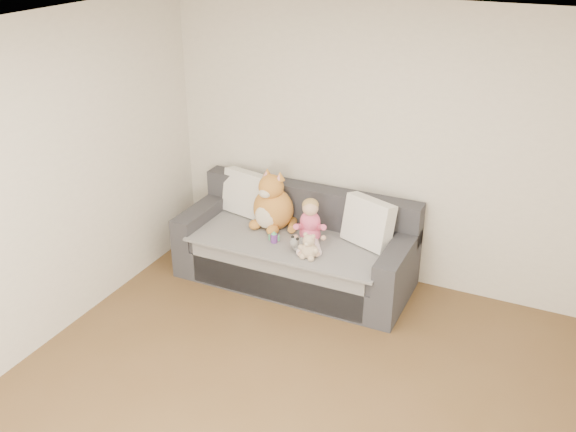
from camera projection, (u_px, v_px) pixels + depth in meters
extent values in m
plane|color=white|center=(273.00, 54.00, 3.13)|extent=(5.00, 5.00, 0.00)
plane|color=silver|center=(399.00, 150.00, 5.73)|extent=(4.50, 0.00, 4.50)
cube|color=#2D2E33|center=(295.00, 266.00, 6.15)|extent=(2.20, 0.90, 0.30)
cube|color=#2D2E33|center=(293.00, 247.00, 6.03)|extent=(1.90, 0.80, 0.15)
cube|color=#2D2E33|center=(310.00, 205.00, 6.22)|extent=(2.20, 0.20, 0.40)
cube|color=#2D2E33|center=(204.00, 219.00, 6.41)|extent=(0.20, 0.90, 0.30)
cube|color=#2D2E33|center=(398.00, 261.00, 5.63)|extent=(0.20, 0.90, 0.30)
cube|color=gray|center=(293.00, 240.00, 5.97)|extent=(1.85, 0.88, 0.02)
cube|color=gray|center=(274.00, 281.00, 5.76)|extent=(1.70, 0.02, 0.41)
cube|color=silver|center=(246.00, 193.00, 6.38)|extent=(0.51, 0.31, 0.45)
cube|color=silver|center=(368.00, 222.00, 5.83)|extent=(0.47, 0.31, 0.41)
cube|color=silver|center=(368.00, 222.00, 5.78)|extent=(0.53, 0.38, 0.45)
ellipsoid|color=#DB4D65|center=(310.00, 234.00, 5.89)|extent=(0.20, 0.17, 0.17)
ellipsoid|color=#DB4D65|center=(310.00, 222.00, 5.85)|extent=(0.19, 0.16, 0.21)
ellipsoid|color=#DBAA8C|center=(310.00, 208.00, 5.78)|extent=(0.14, 0.14, 0.14)
ellipsoid|color=tan|center=(310.00, 205.00, 5.78)|extent=(0.15, 0.15, 0.12)
cylinder|color=#DB4D65|center=(299.00, 227.00, 5.80)|extent=(0.07, 0.20, 0.13)
cylinder|color=#DB4D65|center=(321.00, 227.00, 5.79)|extent=(0.17, 0.19, 0.13)
ellipsoid|color=#DBAA8C|center=(296.00, 237.00, 5.76)|extent=(0.05, 0.05, 0.05)
ellipsoid|color=#DBAA8C|center=(323.00, 238.00, 5.75)|extent=(0.05, 0.05, 0.05)
cylinder|color=#E5B2C6|center=(303.00, 246.00, 5.76)|extent=(0.14, 0.26, 0.09)
cylinder|color=#E5B2C6|center=(316.00, 247.00, 5.75)|extent=(0.19, 0.26, 0.09)
ellipsoid|color=#DBAA8C|center=(301.00, 254.00, 5.65)|extent=(0.06, 0.08, 0.04)
ellipsoid|color=#DBAA8C|center=(317.00, 254.00, 5.64)|extent=(0.06, 0.08, 0.04)
ellipsoid|color=#A95A25|center=(273.00, 209.00, 6.14)|extent=(0.40, 0.34, 0.42)
ellipsoid|color=beige|center=(265.00, 217.00, 6.05)|extent=(0.21, 0.09, 0.23)
ellipsoid|color=#A95A25|center=(271.00, 187.00, 6.01)|extent=(0.24, 0.24, 0.24)
ellipsoid|color=beige|center=(265.00, 194.00, 5.94)|extent=(0.11, 0.07, 0.08)
cone|color=#A95A25|center=(267.00, 173.00, 6.03)|extent=(0.11, 0.11, 0.08)
cone|color=pink|center=(266.00, 174.00, 6.02)|extent=(0.07, 0.07, 0.05)
cone|color=#A95A25|center=(280.00, 176.00, 5.95)|extent=(0.11, 0.11, 0.08)
cone|color=pink|center=(279.00, 177.00, 5.94)|extent=(0.07, 0.07, 0.05)
ellipsoid|color=#A95A25|center=(255.00, 224.00, 6.13)|extent=(0.11, 0.14, 0.09)
ellipsoid|color=#A95A25|center=(273.00, 230.00, 6.02)|extent=(0.11, 0.14, 0.09)
cylinder|color=#A95A25|center=(293.00, 225.00, 6.14)|extent=(0.16, 0.28, 0.10)
ellipsoid|color=tan|center=(309.00, 250.00, 5.61)|extent=(0.15, 0.13, 0.15)
ellipsoid|color=tan|center=(309.00, 241.00, 5.56)|extent=(0.11, 0.11, 0.11)
ellipsoid|color=tan|center=(306.00, 235.00, 5.57)|extent=(0.04, 0.04, 0.04)
ellipsoid|color=tan|center=(313.00, 236.00, 5.53)|extent=(0.04, 0.04, 0.04)
ellipsoid|color=beige|center=(307.00, 244.00, 5.53)|extent=(0.04, 0.04, 0.04)
ellipsoid|color=tan|center=(301.00, 247.00, 5.62)|extent=(0.06, 0.06, 0.06)
ellipsoid|color=tan|center=(315.00, 251.00, 5.56)|extent=(0.06, 0.06, 0.06)
ellipsoid|color=tan|center=(302.00, 256.00, 5.61)|extent=(0.06, 0.06, 0.06)
ellipsoid|color=tan|center=(311.00, 258.00, 5.58)|extent=(0.06, 0.06, 0.06)
ellipsoid|color=white|center=(300.00, 245.00, 5.73)|extent=(0.14, 0.17, 0.12)
ellipsoid|color=white|center=(294.00, 243.00, 5.65)|extent=(0.08, 0.08, 0.08)
ellipsoid|color=black|center=(293.00, 237.00, 5.66)|extent=(0.03, 0.03, 0.03)
ellipsoid|color=black|center=(297.00, 239.00, 5.63)|extent=(0.03, 0.03, 0.03)
cylinder|color=#663289|center=(274.00, 238.00, 5.88)|extent=(0.08, 0.08, 0.08)
cone|color=#45B574|center=(274.00, 233.00, 5.86)|extent=(0.07, 0.07, 0.03)
cylinder|color=#45B574|center=(269.00, 237.00, 5.88)|extent=(0.02, 0.02, 0.06)
cylinder|color=#45B574|center=(279.00, 238.00, 5.87)|extent=(0.02, 0.02, 0.06)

